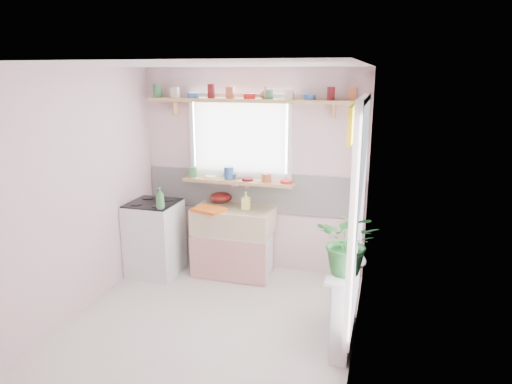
# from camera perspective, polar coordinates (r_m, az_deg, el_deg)

# --- Properties ---
(room) EXTENTS (3.20, 3.20, 3.20)m
(room) POSITION_cam_1_polar(r_m,az_deg,el_deg) (4.77, 4.66, 1.74)
(room) COLOR silver
(room) RESTS_ON ground
(sink_unit) EXTENTS (0.95, 0.65, 1.11)m
(sink_unit) POSITION_cam_1_polar(r_m,az_deg,el_deg) (5.65, -2.77, -6.09)
(sink_unit) COLOR white
(sink_unit) RESTS_ON ground
(cooker) EXTENTS (0.58, 0.58, 0.93)m
(cooker) POSITION_cam_1_polar(r_m,az_deg,el_deg) (5.80, -12.53, -5.59)
(cooker) COLOR white
(cooker) RESTS_ON ground
(radiator_ledge) EXTENTS (0.22, 0.95, 0.78)m
(radiator_ledge) POSITION_cam_1_polar(r_m,az_deg,el_deg) (4.41, 10.97, -13.13)
(radiator_ledge) COLOR white
(radiator_ledge) RESTS_ON ground
(windowsill) EXTENTS (1.40, 0.22, 0.04)m
(windowsill) POSITION_cam_1_polar(r_m,az_deg,el_deg) (5.61, -2.25, 1.33)
(windowsill) COLOR tan
(windowsill) RESTS_ON room
(pine_shelf) EXTENTS (2.52, 0.24, 0.04)m
(pine_shelf) POSITION_cam_1_polar(r_m,az_deg,el_deg) (5.41, -0.85, 11.35)
(pine_shelf) COLOR tan
(pine_shelf) RESTS_ON room
(shelf_crockery) EXTENTS (2.47, 0.11, 0.12)m
(shelf_crockery) POSITION_cam_1_polar(r_m,az_deg,el_deg) (5.41, -0.85, 12.15)
(shelf_crockery) COLOR #3F7F4C
(shelf_crockery) RESTS_ON pine_shelf
(sill_crockery) EXTENTS (1.35, 0.11, 0.12)m
(sill_crockery) POSITION_cam_1_polar(r_m,az_deg,el_deg) (5.61, -2.74, 2.10)
(sill_crockery) COLOR #3F7F4C
(sill_crockery) RESTS_ON windowsill
(dish_tray) EXTENTS (0.41, 0.35, 0.04)m
(dish_tray) POSITION_cam_1_polar(r_m,az_deg,el_deg) (5.42, -5.92, -2.21)
(dish_tray) COLOR orange
(dish_tray) RESTS_ON sink_unit
(colander) EXTENTS (0.31, 0.31, 0.13)m
(colander) POSITION_cam_1_polar(r_m,az_deg,el_deg) (5.76, -4.41, -0.67)
(colander) COLOR #5B120F
(colander) RESTS_ON sink_unit
(jade_plant) EXTENTS (0.59, 0.54, 0.57)m
(jade_plant) POSITION_cam_1_polar(r_m,az_deg,el_deg) (3.93, 11.59, -6.13)
(jade_plant) COLOR #2B6C30
(jade_plant) RESTS_ON radiator_ledge
(fruit_bowl) EXTENTS (0.32, 0.32, 0.07)m
(fruit_bowl) POSITION_cam_1_polar(r_m,az_deg,el_deg) (4.14, 11.57, -8.71)
(fruit_bowl) COLOR white
(fruit_bowl) RESTS_ON radiator_ledge
(herb_pot) EXTENTS (0.12, 0.08, 0.21)m
(herb_pot) POSITION_cam_1_polar(r_m,az_deg,el_deg) (4.12, 9.93, -7.74)
(herb_pot) COLOR #285A24
(herb_pot) RESTS_ON radiator_ledge
(soap_bottle_sink) EXTENTS (0.11, 0.11, 0.21)m
(soap_bottle_sink) POSITION_cam_1_polar(r_m,az_deg,el_deg) (5.44, -1.27, -1.08)
(soap_bottle_sink) COLOR #E1DE64
(soap_bottle_sink) RESTS_ON sink_unit
(sill_cup) EXTENTS (0.16, 0.16, 0.10)m
(sill_cup) POSITION_cam_1_polar(r_m,az_deg,el_deg) (5.66, -2.49, 2.16)
(sill_cup) COLOR beige
(sill_cup) RESTS_ON windowsill
(sill_bowl) EXTENTS (0.26, 0.26, 0.07)m
(sill_bowl) POSITION_cam_1_polar(r_m,az_deg,el_deg) (5.69, -3.12, 2.05)
(sill_bowl) COLOR #2E4C97
(sill_bowl) RESTS_ON windowsill
(shelf_vase) EXTENTS (0.17, 0.17, 0.14)m
(shelf_vase) POSITION_cam_1_polar(r_m,az_deg,el_deg) (5.42, 1.19, 12.31)
(shelf_vase) COLOR #A04431
(shelf_vase) RESTS_ON pine_shelf
(cooker_bottle) EXTENTS (0.13, 0.13, 0.26)m
(cooker_bottle) POSITION_cam_1_polar(r_m,az_deg,el_deg) (5.34, -11.91, -0.74)
(cooker_bottle) COLOR #42844B
(cooker_bottle) RESTS_ON cooker
(fruit) EXTENTS (0.20, 0.14, 0.10)m
(fruit) POSITION_cam_1_polar(r_m,az_deg,el_deg) (4.13, 11.70, -7.92)
(fruit) COLOR orange
(fruit) RESTS_ON fruit_bowl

